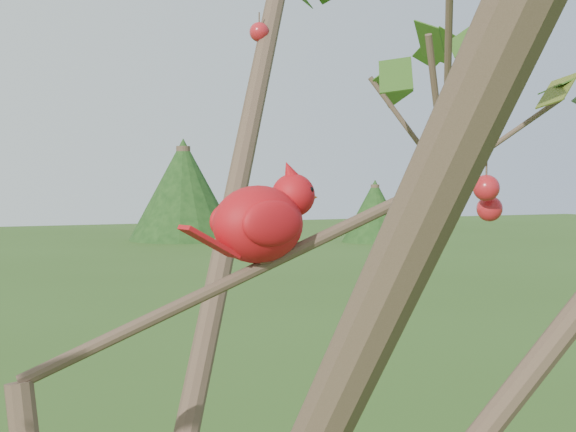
% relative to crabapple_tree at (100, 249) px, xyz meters
% --- Properties ---
extents(crabapple_tree, '(2.35, 2.05, 2.95)m').
position_rel_crabapple_tree_xyz_m(crabapple_tree, '(0.00, 0.00, 0.00)').
color(crabapple_tree, '#493727').
rests_on(crabapple_tree, ground).
extents(cardinal, '(0.22, 0.13, 0.15)m').
position_rel_crabapple_tree_xyz_m(cardinal, '(0.24, 0.10, 0.02)').
color(cardinal, red).
rests_on(cardinal, ground).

